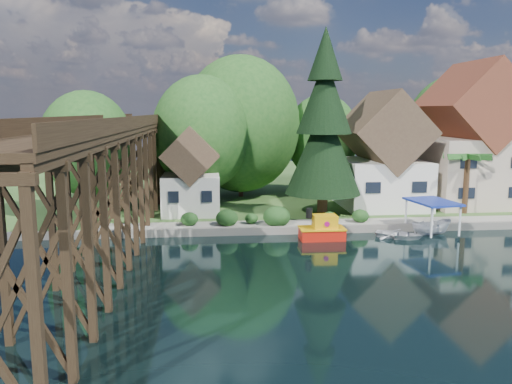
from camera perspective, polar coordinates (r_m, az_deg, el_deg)
The scene contains 15 objects.
ground at distance 32.80m, azimuth 11.52°, elevation -7.99°, with size 140.00×140.00×0.00m, color black.
bank at distance 65.29m, azimuth 2.91°, elevation 1.01°, with size 140.00×52.00×0.50m, color #315120.
seawall at distance 41.27m, azimuth 13.66°, elevation -4.04°, with size 60.00×0.40×0.62m, color slate.
promenade at distance 43.09m, azimuth 15.63°, elevation -3.26°, with size 50.00×2.60×0.06m, color gray.
trestle_bridge at distance 35.99m, azimuth -16.02°, elevation 2.09°, with size 4.12×44.18×9.30m.
house_left at distance 48.95m, azimuth 14.18°, elevation 3.73°, with size 7.64×8.64×11.02m.
house_center at distance 52.99m, azimuth 23.30°, elevation 5.05°, with size 8.65×9.18×13.89m.
shed at distance 44.84m, azimuth -7.46°, elevation 1.76°, with size 5.09×5.40×7.85m.
bg_trees at distance 52.27m, azimuth 6.08°, elevation 6.66°, with size 49.90×13.30×10.57m.
shrubs at distance 40.36m, azimuth 1.49°, elevation -2.74°, with size 15.76×2.47×1.70m.
conifer at distance 43.42m, azimuth 7.78°, elevation 7.38°, with size 6.54×6.54×16.10m.
palm_tree at distance 48.09m, azimuth 23.05°, elevation 3.58°, with size 4.65×4.65×5.69m.
tugboat at distance 38.12m, azimuth 7.60°, elevation -4.29°, with size 3.43×1.88×2.48m.
boat_white_a at distance 39.77m, azimuth 16.03°, elevation -4.56°, with size 2.52×3.52×0.73m, color silver.
boat_canopy at distance 41.43m, azimuth 19.44°, elevation -3.05°, with size 3.55×4.58×2.71m.
Camera 1 is at (-9.32, -29.94, 9.64)m, focal length 35.00 mm.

